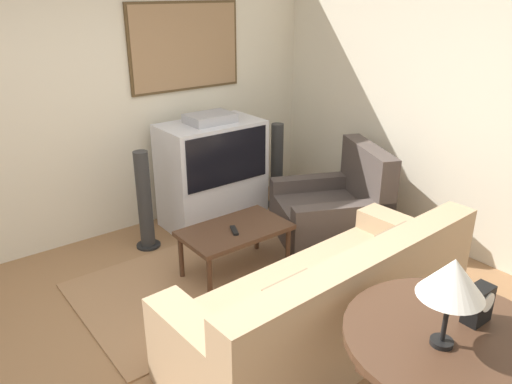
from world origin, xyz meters
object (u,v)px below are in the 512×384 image
object	(u,v)px
speaker_tower_left	(145,203)
tv	(212,173)
couch	(328,307)
armchair	(333,212)
console_table	(450,347)
speaker_tower_right	(277,168)
table_lamp	(453,279)
coffee_table	(235,233)
mantel_clock	(478,304)

from	to	relation	value
speaker_tower_left	tv	bearing A→B (deg)	5.67
couch	tv	bearing A→B (deg)	-104.81
armchair	console_table	size ratio (longest dim) A/B	1.21
couch	speaker_tower_right	distance (m)	2.47
couch	table_lamp	distance (m)	1.33
armchair	speaker_tower_left	distance (m)	1.85
armchair	coffee_table	xyz separation A→B (m)	(-1.18, 0.04, 0.11)
coffee_table	mantel_clock	size ratio (longest dim) A/B	4.60
speaker_tower_left	speaker_tower_right	xyz separation A→B (m)	(1.64, 0.00, 0.00)
table_lamp	console_table	bearing A→B (deg)	2.64
coffee_table	console_table	xyz separation A→B (m)	(-0.24, -2.17, 0.32)
speaker_tower_right	speaker_tower_left	bearing A→B (deg)	180.00
coffee_table	speaker_tower_left	bearing A→B (deg)	112.73
tv	couch	bearing A→B (deg)	-102.32
coffee_table	speaker_tower_right	bearing A→B (deg)	36.77
couch	coffee_table	bearing A→B (deg)	-94.88
tv	mantel_clock	bearing A→B (deg)	-98.29
tv	couch	world-z (taller)	tv
console_table	speaker_tower_right	distance (m)	3.45
table_lamp	speaker_tower_right	distance (m)	3.55
console_table	speaker_tower_right	xyz separation A→B (m)	(1.48, 3.10, -0.25)
speaker_tower_right	table_lamp	bearing A→B (deg)	-116.93
armchair	mantel_clock	world-z (taller)	mantel_clock
coffee_table	speaker_tower_left	distance (m)	1.01
tv	table_lamp	world-z (taller)	table_lamp
speaker_tower_right	console_table	bearing A→B (deg)	-115.56
tv	speaker_tower_right	world-z (taller)	tv
coffee_table	table_lamp	world-z (taller)	table_lamp
console_table	speaker_tower_left	xyz separation A→B (m)	(-0.15, 3.10, -0.25)
console_table	speaker_tower_left	world-z (taller)	speaker_tower_left
table_lamp	speaker_tower_left	xyz separation A→B (m)	(-0.06, 3.10, -0.69)
console_table	mantel_clock	size ratio (longest dim) A/B	5.21
tv	coffee_table	size ratio (longest dim) A/B	1.29
speaker_tower_right	coffee_table	bearing A→B (deg)	-143.23
console_table	mantel_clock	world-z (taller)	mantel_clock
table_lamp	mantel_clock	bearing A→B (deg)	-0.22
mantel_clock	speaker_tower_left	distance (m)	3.15
couch	coffee_table	distance (m)	1.18
tv	table_lamp	xyz separation A→B (m)	(-0.76, -3.19, 0.58)
speaker_tower_left	table_lamp	bearing A→B (deg)	-88.89
tv	table_lamp	bearing A→B (deg)	-103.39
table_lamp	speaker_tower_left	world-z (taller)	table_lamp
coffee_table	console_table	world-z (taller)	console_table
armchair	console_table	world-z (taller)	armchair
tv	armchair	world-z (taller)	tv
couch	speaker_tower_right	world-z (taller)	speaker_tower_right
table_lamp	speaker_tower_right	size ratio (longest dim) A/B	0.48
console_table	speaker_tower_left	size ratio (longest dim) A/B	1.07
console_table	table_lamp	distance (m)	0.44
armchair	speaker_tower_right	xyz separation A→B (m)	(0.07, 0.97, 0.17)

